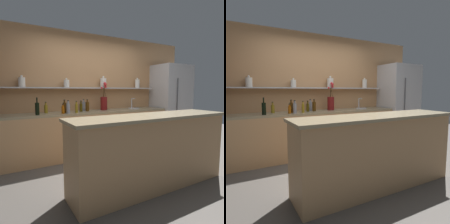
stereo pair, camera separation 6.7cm
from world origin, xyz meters
The scene contains 17 objects.
ground_plane centered at (0.00, 0.00, 0.00)m, with size 12.00×12.00×0.00m, color #4C4742.
back_wall_unit centered at (0.00, 1.60, 1.30)m, with size 5.20×0.28×2.60m.
back_counter_unit centered at (-0.14, 1.24, 0.46)m, with size 3.63×0.62×0.92m.
island_counter centered at (0.00, -0.54, 0.51)m, with size 2.40×0.61×1.02m.
refrigerator centered at (2.15, 1.20, 1.00)m, with size 0.91×0.73×2.00m.
flower_vase centered at (0.21, 1.31, 1.11)m, with size 0.15×0.16×0.62m.
sink_fixture centered at (0.98, 1.25, 0.95)m, with size 0.27×0.27×0.25m.
bottle_sauce_0 centered at (-0.78, 1.08, 1.00)m, with size 0.06×0.06×0.19m.
bottle_wine_1 centered at (-1.24, 1.08, 1.04)m, with size 0.07×0.07×0.31m.
bottle_spirit_2 centered at (-0.73, 1.15, 1.03)m, with size 0.06×0.06×0.26m.
bottle_spirit_3 centered at (-0.24, 1.41, 1.02)m, with size 0.07×0.07×0.25m.
bottle_oil_4 centered at (-0.51, 1.08, 1.01)m, with size 0.05×0.05×0.23m.
bottle_sauce_5 centered at (-1.23, 1.25, 1.00)m, with size 0.05×0.05×0.19m.
bottle_spirit_6 centered at (-0.21, 1.26, 1.02)m, with size 0.07×0.07×0.25m.
bottle_spirit_7 centered at (-0.68, 1.07, 1.02)m, with size 0.07×0.07×0.25m.
bottle_oil_8 centered at (-0.36, 1.24, 1.01)m, with size 0.06×0.06×0.23m.
bottle_oil_9 centered at (-1.05, 1.31, 1.00)m, with size 0.07×0.07×0.22m.
Camera 2 is at (-1.76, -2.66, 1.36)m, focal length 32.00 mm.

